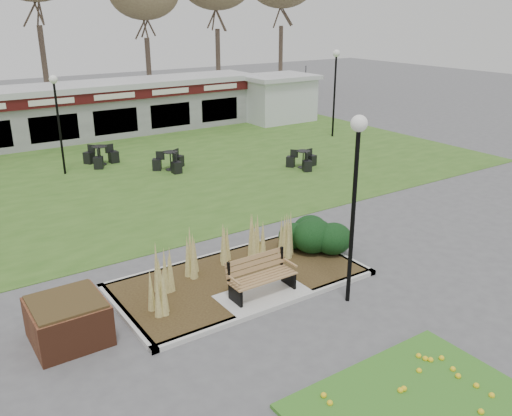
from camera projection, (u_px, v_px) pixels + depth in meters
ground at (266, 301)px, 13.08m from camera, size 100.00×100.00×0.00m
lawn at (100, 179)px, 22.40m from camera, size 34.00×16.00×0.02m
flower_bed at (417, 407)px, 9.48m from camera, size 4.20×3.00×0.16m
planting_bed at (276, 255)px, 14.67m from camera, size 6.75×3.40×1.27m
park_bench at (261, 275)px, 13.07m from camera, size 1.70×0.66×0.93m
brick_planter at (68, 320)px, 11.38m from camera, size 1.50×1.50×0.95m
food_pavilion at (46, 115)px, 28.09m from camera, size 24.60×3.40×2.90m
service_hut at (278, 97)px, 33.66m from camera, size 4.40×3.40×2.83m
lamp_post_near_right at (356, 170)px, 11.97m from camera, size 0.37×0.37×4.51m
lamp_post_mid_right at (56, 103)px, 22.06m from camera, size 0.34×0.34×4.14m
lamp_post_far_right at (335, 74)px, 28.74m from camera, size 0.38×0.38×4.63m
bistro_set_b at (171, 164)px, 23.55m from camera, size 1.54×1.34×0.82m
bistro_set_c at (303, 162)px, 23.88m from camera, size 1.36×1.43×0.77m
bistro_set_d at (100, 159)px, 24.32m from camera, size 1.45×1.61×0.86m
patio_umbrella at (305, 96)px, 34.84m from camera, size 2.03×2.05×2.20m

